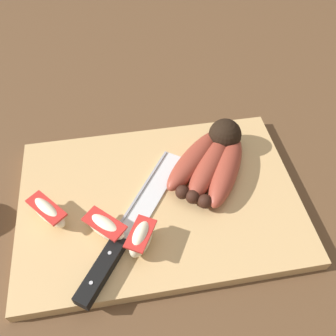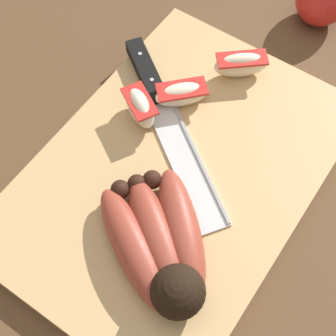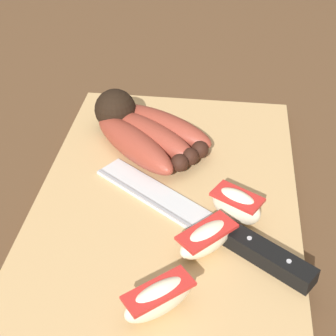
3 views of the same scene
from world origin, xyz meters
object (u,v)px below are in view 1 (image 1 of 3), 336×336
banana_bunch (213,160)px  apple_wedge_far (105,227)px  apple_wedge_near (48,212)px  apple_wedge_middle (141,238)px  chefs_knife (120,241)px

banana_bunch → apple_wedge_far: size_ratio=2.62×
banana_bunch → apple_wedge_near: bearing=-167.9°
banana_bunch → apple_wedge_middle: 0.18m
chefs_knife → apple_wedge_middle: bearing=-14.7°
apple_wedge_middle → apple_wedge_far: 0.06m
apple_wedge_far → apple_wedge_near: bearing=155.1°
chefs_knife → apple_wedge_middle: 0.03m
apple_wedge_far → chefs_knife: bearing=-48.3°
banana_bunch → apple_wedge_far: (-0.18, -0.09, -0.00)m
banana_bunch → chefs_knife: size_ratio=0.70×
chefs_knife → banana_bunch: bearing=35.2°
apple_wedge_near → apple_wedge_far: bearing=-24.9°
apple_wedge_middle → banana_bunch: bearing=42.7°
banana_bunch → apple_wedge_near: (-0.26, -0.06, -0.00)m
chefs_knife → apple_wedge_far: size_ratio=3.72×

